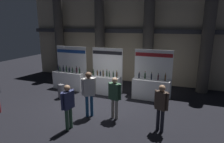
% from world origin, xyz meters
% --- Properties ---
extents(ground_plane, '(27.27, 27.27, 0.00)m').
position_xyz_m(ground_plane, '(0.00, 0.00, 0.00)').
color(ground_plane, black).
extents(hall_colonnade, '(13.64, 1.10, 5.87)m').
position_xyz_m(hall_colonnade, '(0.00, 4.23, 2.85)').
color(hall_colonnade, tan).
rests_on(hall_colonnade, ground_plane).
extents(exhibitor_booth_0, '(1.92, 0.66, 2.41)m').
position_xyz_m(exhibitor_booth_0, '(-2.51, 1.63, 0.61)').
color(exhibitor_booth_0, white).
rests_on(exhibitor_booth_0, ground_plane).
extents(exhibitor_booth_1, '(1.71, 0.66, 2.41)m').
position_xyz_m(exhibitor_booth_1, '(-0.25, 1.62, 0.60)').
color(exhibitor_booth_1, white).
rests_on(exhibitor_booth_1, ground_plane).
extents(exhibitor_booth_2, '(1.87, 0.66, 2.42)m').
position_xyz_m(exhibitor_booth_2, '(2.17, 1.72, 0.61)').
color(exhibitor_booth_2, white).
rests_on(exhibitor_booth_2, ground_plane).
extents(trash_bin, '(0.35, 0.35, 0.71)m').
position_xyz_m(trash_bin, '(-2.05, 0.20, 0.35)').
color(trash_bin, slate).
rests_on(trash_bin, ground_plane).
extents(visitor_0, '(0.32, 0.58, 1.63)m').
position_xyz_m(visitor_0, '(0.01, -2.22, 0.97)').
color(visitor_0, '#33563D').
rests_on(visitor_0, ground_plane).
extents(visitor_1, '(0.49, 0.34, 1.67)m').
position_xyz_m(visitor_1, '(3.01, -1.19, 0.99)').
color(visitor_1, '#23232D').
rests_on(visitor_1, ground_plane).
extents(visitor_2, '(0.48, 0.44, 1.84)m').
position_xyz_m(visitor_2, '(0.22, -1.09, 1.11)').
color(visitor_2, navy).
rests_on(visitor_2, ground_plane).
extents(visitor_3, '(0.57, 0.34, 1.67)m').
position_xyz_m(visitor_3, '(1.23, -0.90, 1.01)').
color(visitor_3, '#ADA393').
rests_on(visitor_3, ground_plane).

